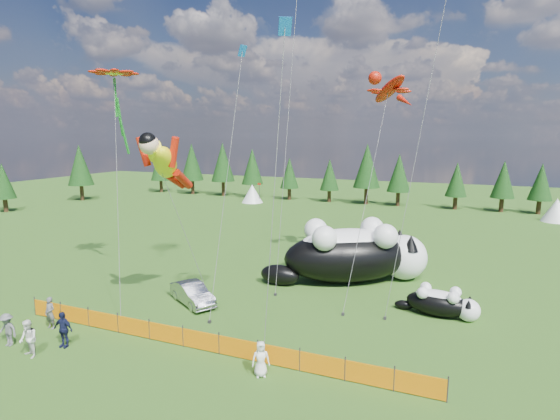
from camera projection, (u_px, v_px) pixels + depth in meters
name	position (u px, v px, depth m)	size (l,w,h in m)	color
ground	(231.00, 325.00, 23.58)	(160.00, 160.00, 0.00)	#0E3B0A
safety_fence	(201.00, 340.00, 20.76)	(22.06, 0.06, 1.10)	#262626
tree_line	(377.00, 178.00, 63.99)	(90.00, 4.00, 8.00)	black
festival_tents	(457.00, 205.00, 55.78)	(50.00, 3.20, 2.80)	white
cat_large	(355.00, 253.00, 30.42)	(10.88, 8.10, 4.31)	black
cat_small	(441.00, 303.00, 24.68)	(4.67, 1.99, 1.69)	black
car	(192.00, 293.00, 26.53)	(1.36, 3.89, 1.28)	#A3A3A7
spectator_a	(50.00, 313.00, 23.08)	(0.63, 0.41, 1.72)	#55565A
spectator_b	(28.00, 339.00, 20.05)	(0.87, 0.51, 1.79)	white
spectator_c	(63.00, 329.00, 21.06)	(1.04, 0.53, 1.77)	#141938
spectator_d	(7.00, 330.00, 21.16)	(1.06, 0.55, 1.64)	#55565A
spectator_e	(261.00, 359.00, 18.49)	(0.76, 0.49, 1.56)	white
superhero_kite	(165.00, 163.00, 23.38)	(5.19, 5.32, 10.65)	#FFF10D
gecko_kite	(389.00, 90.00, 31.16)	(5.86, 13.02, 16.36)	red
flower_kite	(114.00, 76.00, 27.65)	(5.49, 6.52, 15.21)	red
diamond_kite_a	(241.00, 65.00, 26.61)	(0.98, 6.32, 16.35)	#0C62B8
diamond_kite_c	(284.00, 42.00, 19.03)	(1.05, 1.90, 15.58)	#0C62B8
diamond_kite_d	(296.00, 7.00, 31.39)	(1.76, 7.79, 21.74)	#0D9E9E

